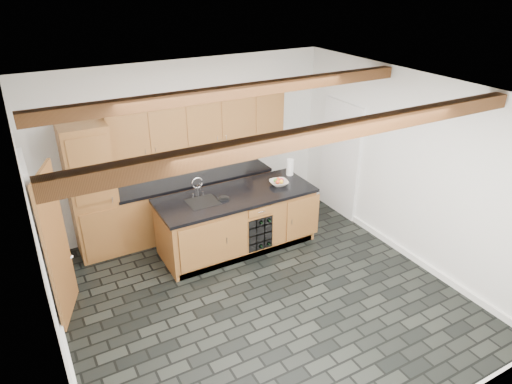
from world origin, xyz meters
The scene contains 10 objects.
ground centered at (0.00, 0.00, 0.00)m, with size 5.00×5.00×0.00m, color black.
room_shell centered at (-0.09, 0.53, 1.53)m, with size 5.01×5.00×5.00m.
back_cabinetry centered at (-0.38, 2.24, 0.98)m, with size 3.65×0.62×2.20m.
island centered at (0.31, 1.28, 0.46)m, with size 2.48×0.96×0.93m.
faucet centered at (-0.25, 1.33, 0.96)m, with size 0.45×0.40×0.34m.
kitchen_scale centered at (0.05, 1.22, 0.95)m, with size 0.18×0.12×0.05m.
fruit_bowl centered at (1.05, 1.26, 0.97)m, with size 0.29×0.29×0.07m, color beige.
fruit_cluster centered at (1.05, 1.26, 1.00)m, with size 0.16×0.17×0.07m.
paper_towel centered at (1.42, 1.52, 1.07)m, with size 0.12×0.12×0.27m, color white.
mug centered at (-1.30, 2.33, 0.97)m, with size 0.09×0.09×0.09m, color white.
Camera 1 is at (-2.47, -4.33, 4.04)m, focal length 32.00 mm.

